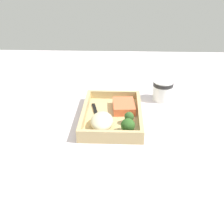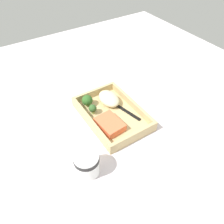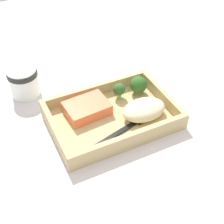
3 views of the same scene
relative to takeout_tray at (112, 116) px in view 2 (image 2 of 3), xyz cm
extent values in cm
cube|color=silver|center=(0.00, 0.00, -1.60)|extent=(160.00, 160.00, 2.00)
cube|color=tan|center=(0.00, 0.00, 0.00)|extent=(28.39, 19.52, 1.20)
cube|color=tan|center=(0.00, -9.16, 2.06)|extent=(28.39, 1.20, 2.92)
cube|color=tan|center=(0.00, 9.16, 2.06)|extent=(28.39, 1.20, 2.92)
cube|color=tan|center=(-13.59, 0.00, 2.06)|extent=(1.20, 17.12, 2.92)
cube|color=tan|center=(13.59, 0.00, 2.06)|extent=(1.20, 17.12, 2.92)
cube|color=#F66F44|center=(-4.59, 3.90, 1.93)|extent=(10.41, 8.02, 2.66)
ellipsoid|color=beige|center=(6.68, -2.89, 2.52)|extent=(10.40, 7.05, 3.84)
cylinder|color=#8AAE5D|center=(4.60, 5.58, 1.46)|extent=(1.14, 1.14, 1.72)
sphere|color=#325B28|center=(4.60, 5.58, 3.15)|extent=(3.01, 3.01, 3.01)
cylinder|color=#8BA367|center=(9.73, 5.11, 1.29)|extent=(1.61, 1.61, 1.38)
sphere|color=#2F5C23|center=(9.73, 5.11, 3.15)|extent=(4.24, 4.24, 4.24)
cube|color=black|center=(-2.00, -5.65, 0.82)|extent=(12.30, 4.02, 0.44)
cube|color=black|center=(5.67, -3.77, 0.82)|extent=(3.83, 2.95, 0.44)
cylinder|color=white|center=(-15.42, 18.60, 3.19)|extent=(7.28, 7.28, 7.58)
cylinder|color=black|center=(-15.42, 18.60, 5.90)|extent=(7.50, 7.50, 1.36)
cube|color=white|center=(-23.99, 3.53, -0.48)|extent=(11.40, 15.96, 0.24)
camera|label=1|loc=(75.73, 2.99, 44.55)|focal=42.00mm
camera|label=2|loc=(-48.85, 31.40, 58.51)|focal=35.00mm
camera|label=3|loc=(-22.97, -47.24, 49.91)|focal=50.00mm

